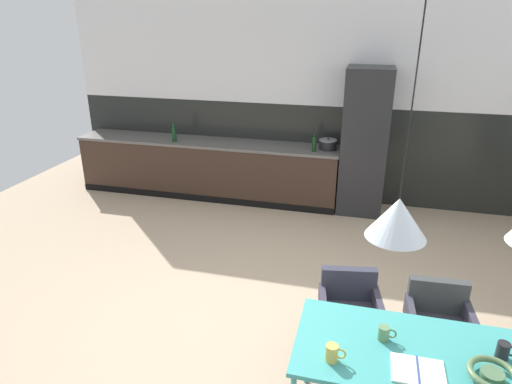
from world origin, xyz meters
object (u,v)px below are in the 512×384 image
Objects in this scene: bottle_oil_tall at (174,134)px; bottle_spice_small at (314,144)px; dining_table at (438,361)px; cooking_pot at (328,144)px; mug_wide_latte at (332,353)px; mug_glass_clear at (384,333)px; refrigerator_column at (364,142)px; pendant_lamp_over_table_near at (397,218)px; armchair_by_stool at (349,303)px; open_book at (418,371)px; armchair_near_window at (438,316)px; mug_short_terracotta at (504,351)px; fruit_bowl at (492,374)px.

bottle_oil_tall is 2.13m from bottle_spice_small.
dining_table is 6.90× the size of cooking_pot.
mug_wide_latte is 4.11m from cooking_pot.
mug_glass_clear is at bearing -49.77° from bottle_oil_tall.
pendant_lamp_over_table_near reaches higher than refrigerator_column.
armchair_by_stool is at bearing -76.61° from bottle_spice_small.
dining_table is at bearing 51.41° from open_book.
armchair_near_window is at bearing -64.87° from bottle_spice_small.
mug_short_terracotta reaches higher than armchair_near_window.
mug_wide_latte is (-0.50, -0.03, 0.05)m from open_book.
fruit_bowl is (0.15, -0.89, 0.29)m from armchair_near_window.
fruit_bowl is at bearing -46.26° from bottle_oil_tall.
armchair_near_window is 4.62m from bottle_oil_tall.
mug_glass_clear reaches higher than armchair_near_window.
cooking_pot is (-0.52, 3.11, 0.46)m from armchair_by_stool.
mug_wide_latte is (-0.75, -0.96, 0.30)m from armchair_near_window.
mug_short_terracotta is 5.25m from bottle_oil_tall.
fruit_bowl is at bearing -68.23° from bottle_spice_small.
mug_wide_latte reaches higher than armchair_by_stool.
dining_table is 0.39m from mug_short_terracotta.
dining_table is 5.05m from bottle_oil_tall.
pendant_lamp_over_table_near is at bearing 95.30° from armchair_by_stool.
cooking_pot reaches higher than armchair_by_stool.
mug_short_terracotta is 1.13m from pendant_lamp_over_table_near.
mug_glass_clear is at bearing 53.81° from armchair_near_window.
refrigerator_column is at bearing 93.49° from pendant_lamp_over_table_near.
open_book is at bearing -30.61° from pendant_lamp_over_table_near.
dining_table is at bearing -11.04° from mug_glass_clear.
bottle_oil_tall is (-3.41, 3.71, 0.30)m from dining_table.
open_book is at bearing -128.59° from dining_table.
bottle_oil_tall reaches higher than dining_table.
armchair_by_stool is at bearing 109.14° from mug_glass_clear.
mug_wide_latte is 0.10× the size of pendant_lamp_over_table_near.
bottle_spice_small is at bearing 106.28° from open_book.
mug_glass_clear is 0.94× the size of mug_wide_latte.
mug_wide_latte is at bearing -175.42° from fruit_bowl.
armchair_by_stool is 3.09m from bottle_spice_small.
mug_glass_clear is (-0.45, -0.69, 0.29)m from armchair_near_window.
dining_table is 1.03m from pendant_lamp_over_table_near.
armchair_by_stool is 5.93× the size of mug_wide_latte.
armchair_by_stool is 3.19m from cooking_pot.
refrigerator_column is 3.13m from armchair_by_stool.
mug_glass_clear is 0.09× the size of pendant_lamp_over_table_near.
pendant_lamp_over_table_near is at bearing -50.83° from bottle_oil_tall.
armchair_near_window is 2.45× the size of open_book.
cooking_pot is 2.32m from bottle_oil_tall.
mug_glass_clear is at bearing 78.98° from pendant_lamp_over_table_near.
mug_short_terracotta is at bearing 0.75° from mug_glass_clear.
refrigerator_column reaches higher than open_book.
open_book is 0.57m from mug_short_terracotta.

